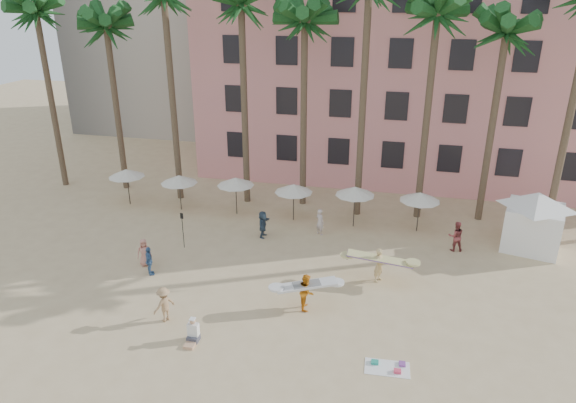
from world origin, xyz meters
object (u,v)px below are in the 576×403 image
(pink_hotel, at_px, (426,73))
(cabana, at_px, (535,216))
(carrier_white, at_px, (307,290))
(carrier_yellow, at_px, (379,263))

(pink_hotel, xyz_separation_m, cabana, (6.50, -14.19, -5.93))
(cabana, height_order, carrier_white, cabana)
(carrier_yellow, xyz_separation_m, carrier_white, (-3.18, -3.32, -0.09))
(pink_hotel, distance_m, cabana, 16.70)
(pink_hotel, height_order, carrier_yellow, pink_hotel)
(pink_hotel, height_order, carrier_white, pink_hotel)
(pink_hotel, xyz_separation_m, carrier_white, (-5.13, -23.41, -7.04))
(pink_hotel, bearing_deg, carrier_white, -102.36)
(carrier_white, bearing_deg, cabana, 38.41)
(pink_hotel, relative_size, carrier_white, 11.81)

